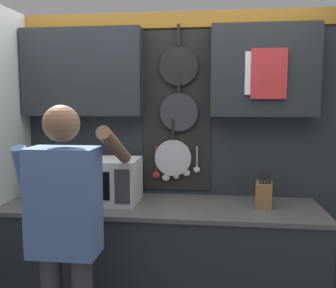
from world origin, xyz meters
TOP-DOWN VIEW (x-y plane):
  - base_cabinet_counter at (0.00, -0.00)m, footprint 2.25×0.66m
  - back_wall_unit at (-0.00, 0.29)m, footprint 2.82×0.23m
  - microwave at (-0.41, 0.03)m, footprint 0.48×0.37m
  - knife_block at (0.72, 0.03)m, footprint 0.13×0.16m
  - utensil_crock at (-0.92, 0.03)m, footprint 0.13×0.13m
  - person at (-0.45, -0.64)m, footprint 0.54×0.62m

SIDE VIEW (x-z plane):
  - base_cabinet_counter at x=0.00m, z-range 0.00..0.92m
  - person at x=-0.45m, z-range 0.16..1.80m
  - utensil_crock at x=-0.92m, z-range 0.85..1.17m
  - knife_block at x=0.72m, z-range 0.89..1.14m
  - microwave at x=-0.41m, z-range 0.93..1.24m
  - back_wall_unit at x=0.00m, z-range 0.31..2.64m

